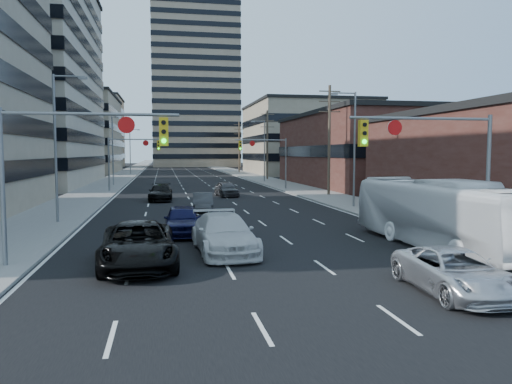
{
  "coord_description": "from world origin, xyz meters",
  "views": [
    {
      "loc": [
        -4.15,
        -11.77,
        4.35
      ],
      "look_at": [
        0.82,
        14.86,
        2.2
      ],
      "focal_mm": 35.0,
      "sensor_mm": 36.0,
      "label": 1
    }
  ],
  "objects_px": {
    "silver_suv": "(455,272)",
    "white_van": "(224,234)",
    "black_pickup": "(138,245)",
    "sedan_blue": "(182,220)",
    "transit_bus": "(440,214)"
  },
  "relations": [
    {
      "from": "silver_suv",
      "to": "white_van",
      "type": "bearing_deg",
      "value": 131.8
    },
    {
      "from": "white_van",
      "to": "black_pickup",
      "type": "bearing_deg",
      "value": -154.52
    },
    {
      "from": "silver_suv",
      "to": "sedan_blue",
      "type": "xyz_separation_m",
      "value": [
        -7.82,
        12.56,
        0.11
      ]
    },
    {
      "from": "sedan_blue",
      "to": "white_van",
      "type": "bearing_deg",
      "value": -70.56
    },
    {
      "from": "white_van",
      "to": "sedan_blue",
      "type": "xyz_separation_m",
      "value": [
        -1.59,
        5.06,
        -0.05
      ]
    },
    {
      "from": "silver_suv",
      "to": "transit_bus",
      "type": "height_order",
      "value": "transit_bus"
    },
    {
      "from": "transit_bus",
      "to": "sedan_blue",
      "type": "xyz_separation_m",
      "value": [
        -11.36,
        5.7,
        -0.78
      ]
    },
    {
      "from": "white_van",
      "to": "sedan_blue",
      "type": "relative_size",
      "value": 1.24
    },
    {
      "from": "silver_suv",
      "to": "transit_bus",
      "type": "bearing_deg",
      "value": 64.76
    },
    {
      "from": "transit_bus",
      "to": "black_pickup",
      "type": "bearing_deg",
      "value": -177.9
    },
    {
      "from": "silver_suv",
      "to": "transit_bus",
      "type": "distance_m",
      "value": 7.76
    },
    {
      "from": "black_pickup",
      "to": "silver_suv",
      "type": "relative_size",
      "value": 1.23
    },
    {
      "from": "sedan_blue",
      "to": "black_pickup",
      "type": "bearing_deg",
      "value": -103.4
    },
    {
      "from": "black_pickup",
      "to": "sedan_blue",
      "type": "height_order",
      "value": "black_pickup"
    },
    {
      "from": "transit_bus",
      "to": "white_van",
      "type": "bearing_deg",
      "value": 172.81
    }
  ]
}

